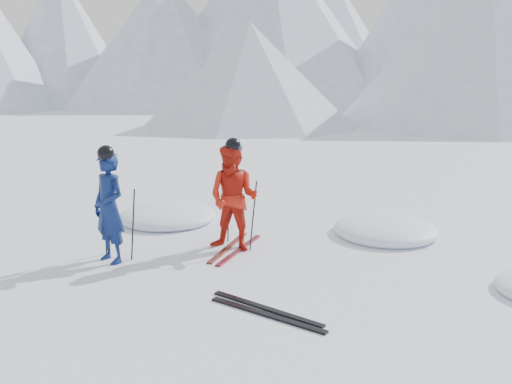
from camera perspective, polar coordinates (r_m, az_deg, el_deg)
The scene contains 12 objects.
ground at distance 7.76m, azimuth 8.40°, elevation -10.19°, with size 160.00×160.00×0.00m, color white.
skier_blue at distance 8.83m, azimuth -15.21°, elevation -1.63°, with size 0.65×0.42×1.77m, color #0D1D52.
skier_red at distance 9.10m, azimuth -2.39°, elevation -0.62°, with size 0.88×0.69×1.81m, color red.
pole_blue_left at distance 9.22m, azimuth -15.62°, elevation -2.95°, with size 0.02×0.02×1.18m, color black.
pole_blue_right at distance 8.88m, azimuth -12.82°, elevation -3.39°, with size 0.02×0.02×1.18m, color black.
pole_red_left at distance 9.54m, azimuth -2.92°, elevation -1.87°, with size 0.02×0.02×1.21m, color black.
pole_red_right at distance 9.12m, azimuth -0.30°, elevation -2.54°, with size 0.02×0.02×1.21m, color black.
ski_worn_left at distance 9.41m, azimuth -2.93°, elevation -5.82°, with size 0.09×1.70×0.03m, color black.
ski_worn_right at distance 9.28m, azimuth -1.74°, elevation -6.09°, with size 0.09×1.70×0.03m, color black.
ski_loose_a at distance 7.10m, azimuth 1.10°, elevation -12.16°, with size 0.09×1.70×0.03m, color black.
ski_loose_b at distance 6.94m, azimuth 1.11°, elevation -12.79°, with size 0.09×1.70×0.03m, color black.
snow_lumps at distance 9.71m, azimuth 7.08°, elevation -5.41°, with size 9.50×4.71×0.43m.
Camera 1 is at (3.07, -6.47, 3.00)m, focal length 38.00 mm.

